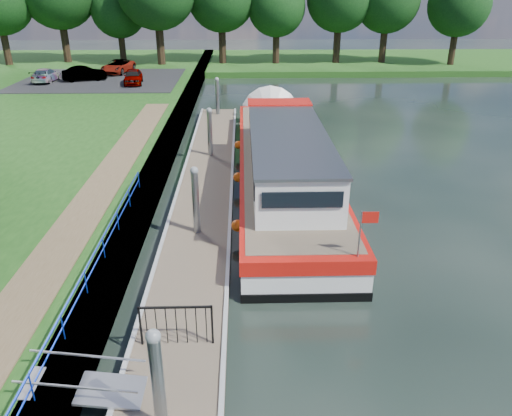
{
  "coord_description": "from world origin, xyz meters",
  "views": [
    {
      "loc": [
        1.73,
        -8.05,
        8.86
      ],
      "look_at": [
        2.17,
        8.35,
        1.4
      ],
      "focal_mm": 35.0,
      "sensor_mm": 36.0,
      "label": 1
    }
  ],
  "objects_px": {
    "pontoon": "(206,191)",
    "car_c": "(46,75)",
    "car_a": "(133,77)",
    "car_b": "(84,73)",
    "barge": "(282,158)",
    "car_d": "(118,66)"
  },
  "relations": [
    {
      "from": "pontoon",
      "to": "car_c",
      "type": "relative_size",
      "value": 7.59
    },
    {
      "from": "car_a",
      "to": "car_b",
      "type": "bearing_deg",
      "value": 151.99
    },
    {
      "from": "pontoon",
      "to": "car_a",
      "type": "distance_m",
      "value": 24.0
    },
    {
      "from": "car_b",
      "to": "pontoon",
      "type": "bearing_deg",
      "value": -171.78
    },
    {
      "from": "barge",
      "to": "car_a",
      "type": "relative_size",
      "value": 5.76
    },
    {
      "from": "car_c",
      "to": "car_d",
      "type": "xyz_separation_m",
      "value": [
        5.3,
        4.37,
        0.04
      ]
    },
    {
      "from": "pontoon",
      "to": "car_b",
      "type": "height_order",
      "value": "car_b"
    },
    {
      "from": "car_c",
      "to": "barge",
      "type": "bearing_deg",
      "value": 130.64
    },
    {
      "from": "pontoon",
      "to": "car_c",
      "type": "bearing_deg",
      "value": 122.79
    },
    {
      "from": "barge",
      "to": "car_c",
      "type": "height_order",
      "value": "barge"
    },
    {
      "from": "car_d",
      "to": "car_a",
      "type": "bearing_deg",
      "value": -54.05
    },
    {
      "from": "barge",
      "to": "car_c",
      "type": "relative_size",
      "value": 5.35
    },
    {
      "from": "car_a",
      "to": "car_d",
      "type": "distance_m",
      "value": 6.27
    },
    {
      "from": "car_d",
      "to": "barge",
      "type": "bearing_deg",
      "value": -51.06
    },
    {
      "from": "car_c",
      "to": "car_d",
      "type": "bearing_deg",
      "value": -140.58
    },
    {
      "from": "car_b",
      "to": "car_d",
      "type": "distance_m",
      "value": 4.45
    },
    {
      "from": "pontoon",
      "to": "barge",
      "type": "relative_size",
      "value": 1.42
    },
    {
      "from": "barge",
      "to": "car_b",
      "type": "height_order",
      "value": "barge"
    },
    {
      "from": "pontoon",
      "to": "car_b",
      "type": "relative_size",
      "value": 7.93
    },
    {
      "from": "car_c",
      "to": "car_d",
      "type": "height_order",
      "value": "car_d"
    },
    {
      "from": "car_b",
      "to": "car_c",
      "type": "relative_size",
      "value": 0.96
    },
    {
      "from": "barge",
      "to": "car_d",
      "type": "distance_m",
      "value": 29.94
    }
  ]
}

